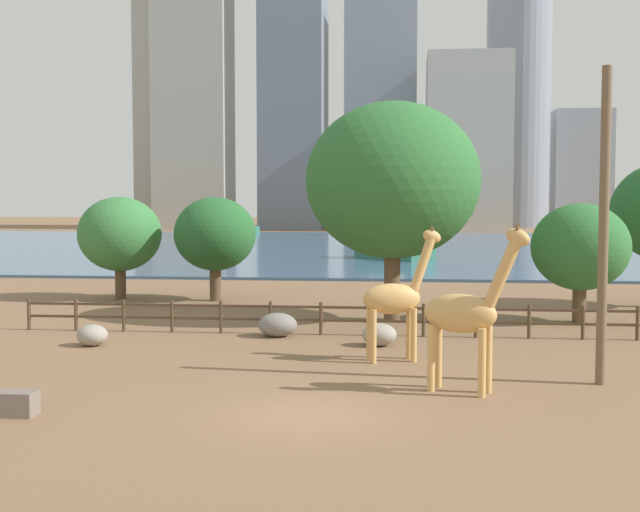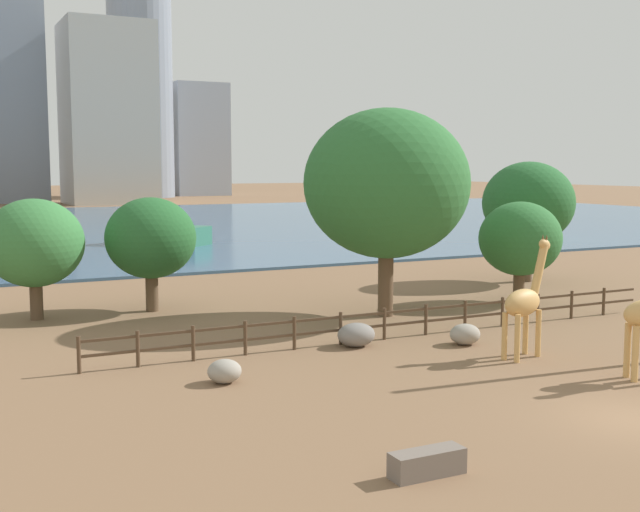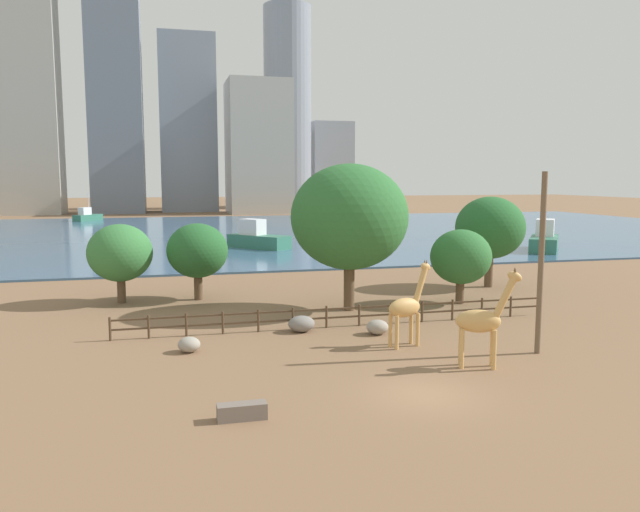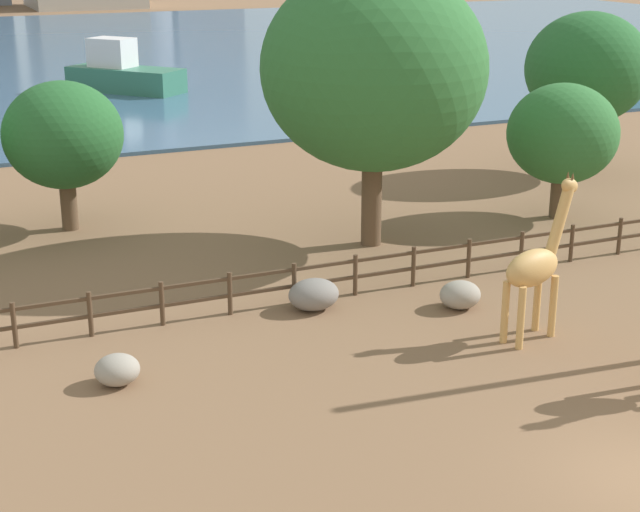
% 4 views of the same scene
% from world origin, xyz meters
% --- Properties ---
extents(ground_plane, '(400.00, 400.00, 0.00)m').
position_xyz_m(ground_plane, '(0.00, 80.00, 0.00)').
color(ground_plane, brown).
extents(harbor_water, '(180.00, 86.00, 0.20)m').
position_xyz_m(harbor_water, '(0.00, 77.00, 0.10)').
color(harbor_water, '#3D6084').
rests_on(harbor_water, ground).
extents(giraffe_tall, '(2.97, 1.66, 4.71)m').
position_xyz_m(giraffe_tall, '(4.03, 2.78, 2.20)').
color(giraffe_tall, tan).
rests_on(giraffe_tall, ground).
extents(giraffe_companion, '(2.74, 1.29, 4.49)m').
position_xyz_m(giraffe_companion, '(2.08, 7.08, 2.08)').
color(giraffe_companion, tan).
rests_on(giraffe_companion, ground).
extents(utility_pole, '(0.28, 0.28, 9.05)m').
position_xyz_m(utility_pole, '(7.96, 4.23, 4.52)').
color(utility_pole, brown).
rests_on(utility_pole, ground).
extents(boulder_near_fence, '(1.53, 1.25, 0.93)m').
position_xyz_m(boulder_near_fence, '(-2.57, 11.40, 0.47)').
color(boulder_near_fence, gray).
rests_on(boulder_near_fence, ground).
extents(boulder_by_pole, '(1.12, 1.04, 0.78)m').
position_xyz_m(boulder_by_pole, '(-8.97, 8.69, 0.39)').
color(boulder_by_pole, gray).
rests_on(boulder_by_pole, ground).
extents(boulder_small, '(1.25, 1.11, 0.83)m').
position_xyz_m(boulder_small, '(1.45, 9.79, 0.42)').
color(boulder_small, gray).
rests_on(boulder_small, ground).
extents(feeding_trough, '(1.80, 0.60, 0.60)m').
position_xyz_m(feeding_trough, '(-7.49, -0.80, 0.30)').
color(feeding_trough, '#72665B').
rests_on(feeding_trough, ground).
extents(enclosure_fence, '(26.12, 0.14, 1.30)m').
position_xyz_m(enclosure_fence, '(-0.41, 12.00, 0.76)').
color(enclosure_fence, '#4C3826').
rests_on(enclosure_fence, ground).
extents(tree_left_large, '(4.35, 4.35, 5.53)m').
position_xyz_m(tree_left_large, '(-7.71, 22.56, 3.55)').
color(tree_left_large, brown).
rests_on(tree_left_large, ground).
extents(tree_center_broad, '(5.52, 5.52, 7.28)m').
position_xyz_m(tree_center_broad, '(15.34, 22.27, 4.77)').
color(tree_center_broad, brown).
rests_on(tree_center_broad, ground).
extents(tree_right_tall, '(7.71, 7.71, 9.68)m').
position_xyz_m(tree_right_tall, '(1.80, 16.43, 6.20)').
color(tree_right_tall, brown).
rests_on(tree_right_tall, ground).
extents(tree_left_small, '(4.48, 4.48, 5.56)m').
position_xyz_m(tree_left_small, '(-13.03, 22.75, 3.52)').
color(tree_left_small, brown).
rests_on(tree_left_small, ground).
extents(tree_right_small, '(4.23, 4.23, 5.21)m').
position_xyz_m(tree_right_small, '(9.97, 16.65, 3.28)').
color(tree_right_small, brown).
rests_on(tree_right_small, ground).
extents(boat_ferry, '(7.44, 7.97, 3.54)m').
position_xyz_m(boat_ferry, '(1.22, 53.38, 1.40)').
color(boat_ferry, '#337259').
rests_on(boat_ferry, harbor_water).
extents(boat_sailboat, '(5.56, 6.28, 5.59)m').
position_xyz_m(boat_sailboat, '(-24.82, 111.43, 1.13)').
color(boat_sailboat, '#337259').
rests_on(boat_sailboat, harbor_water).
extents(boat_tug, '(7.37, 8.51, 3.67)m').
position_xyz_m(boat_tug, '(33.94, 42.36, 1.45)').
color(boat_tug, '#337259').
rests_on(boat_tug, harbor_water).
extents(skyline_tower_needle, '(12.78, 14.71, 78.13)m').
position_xyz_m(skyline_tower_needle, '(-20.45, 144.69, 39.07)').
color(skyline_tower_needle, slate).
rests_on(skyline_tower_needle, ground).
extents(skyline_block_central, '(15.40, 15.49, 32.79)m').
position_xyz_m(skyline_block_central, '(13.91, 135.34, 16.40)').
color(skyline_block_central, '#B7B2A8').
rests_on(skyline_block_central, ground).
extents(skyline_tower_glass, '(12.58, 12.29, 26.10)m').
position_xyz_m(skyline_tower_glass, '(41.69, 168.84, 13.05)').
color(skyline_tower_glass, '#939EAD').
rests_on(skyline_tower_glass, ground).
extents(skyline_block_left, '(14.82, 11.17, 60.52)m').
position_xyz_m(skyline_block_left, '(-40.77, 142.15, 30.26)').
color(skyline_block_left, '#ADA89E').
rests_on(skyline_block_left, ground).
extents(skyline_block_right, '(13.87, 13.87, 58.31)m').
position_xyz_m(skyline_block_right, '(26.77, 161.61, 29.16)').
color(skyline_block_right, gray).
rests_on(skyline_block_right, ground).
extents(skyline_block_wide, '(14.48, 10.33, 45.71)m').
position_xyz_m(skyline_block_wide, '(-2.79, 147.55, 22.86)').
color(skyline_block_wide, gray).
rests_on(skyline_block_wide, ground).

